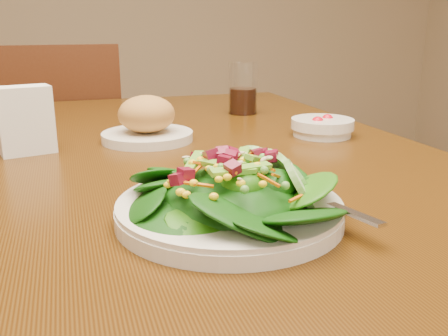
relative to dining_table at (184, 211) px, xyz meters
The scene contains 7 objects.
dining_table is the anchor object (origin of this frame).
chair_far 0.89m from the dining_table, 104.81° to the left, with size 0.43×0.43×0.91m.
salad_plate 0.32m from the dining_table, 90.66° to the right, with size 0.27×0.26×0.08m.
bread_plate 0.19m from the dining_table, 106.52° to the left, with size 0.17×0.17×0.09m.
tomato_bowl 0.33m from the dining_table, 12.62° to the left, with size 0.12×0.12×0.04m.
drinking_glass 0.45m from the dining_table, 56.33° to the left, with size 0.07×0.07×0.13m.
napkin_holder 0.32m from the dining_table, 158.36° to the left, with size 0.10×0.07×0.12m.
Camera 1 is at (-0.18, -0.81, 0.97)m, focal length 40.00 mm.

